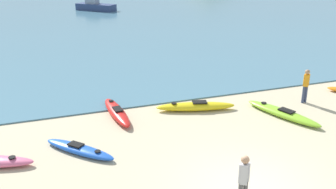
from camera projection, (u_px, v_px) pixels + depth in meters
bay_water at (73, 4)px, 48.51m from camera, size 160.00×70.00×0.06m
kayak_on_sand_0 at (196, 106)px, 16.83m from camera, size 3.45×1.48×0.40m
kayak_on_sand_1 at (79, 149)px, 13.35m from camera, size 2.34×2.53×0.30m
kayak_on_sand_2 at (283, 113)px, 16.21m from camera, size 1.82×3.54×0.35m
kayak_on_sand_5 at (117, 112)px, 16.26m from camera, size 0.76×3.21×0.39m
person_near_foreground at (244, 179)px, 10.17m from camera, size 0.33×0.29×1.62m
person_near_waterline at (306, 84)px, 17.41m from camera, size 0.31×0.28×1.55m
moored_boat_3 at (95, 6)px, 43.40m from camera, size 4.20×4.19×1.22m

